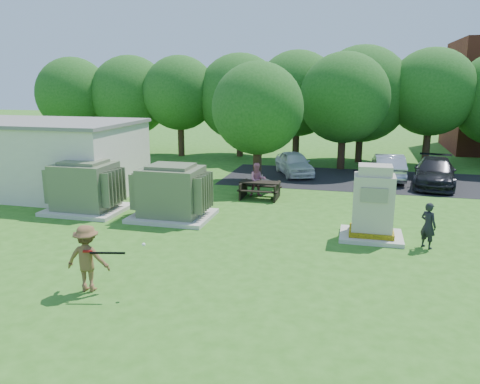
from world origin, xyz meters
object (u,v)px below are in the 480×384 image
(picnic_table, at_px, (260,188))
(person_at_picnic, at_px, (257,180))
(batter, at_px, (87,258))
(car_silver_a, at_px, (388,167))
(transformer_right, at_px, (172,193))
(transformer_left, at_px, (85,188))
(car_dark, at_px, (435,172))
(car_white, at_px, (294,163))
(person_by_generator, at_px, (428,225))
(generator_cabinet, at_px, (373,207))

(picnic_table, height_order, person_at_picnic, person_at_picnic)
(batter, bearing_deg, car_silver_a, -121.92)
(transformer_right, bearing_deg, transformer_left, 180.00)
(transformer_left, height_order, car_dark, transformer_left)
(picnic_table, xyz_separation_m, car_white, (0.74, 5.74, 0.17))
(picnic_table, relative_size, car_dark, 0.38)
(transformer_left, relative_size, car_dark, 0.64)
(person_by_generator, relative_size, car_silver_a, 0.35)
(transformer_left, xyz_separation_m, car_white, (7.05, 9.55, -0.33))
(person_by_generator, bearing_deg, transformer_right, 36.30)
(transformer_right, xyz_separation_m, person_at_picnic, (2.42, 4.20, -0.21))
(transformer_left, xyz_separation_m, transformer_right, (3.70, 0.00, 0.00))
(transformer_right, distance_m, picnic_table, 4.65)
(transformer_right, bearing_deg, picnic_table, 55.51)
(generator_cabinet, height_order, picnic_table, generator_cabinet)
(car_silver_a, distance_m, car_dark, 2.40)
(car_silver_a, bearing_deg, car_white, -3.25)
(batter, xyz_separation_m, car_white, (2.94, 16.01, -0.21))
(transformer_right, xyz_separation_m, batter, (0.41, -6.46, -0.12))
(transformer_right, relative_size, car_silver_a, 0.72)
(car_silver_a, bearing_deg, person_by_generator, 90.92)
(transformer_right, height_order, car_white, transformer_right)
(person_at_picnic, xyz_separation_m, car_silver_a, (5.93, 5.31, -0.07))
(transformer_right, relative_size, batter, 1.76)
(person_at_picnic, height_order, car_silver_a, person_at_picnic)
(picnic_table, height_order, car_dark, car_dark)
(generator_cabinet, relative_size, person_by_generator, 1.68)
(transformer_left, relative_size, picnic_table, 1.69)
(person_at_picnic, relative_size, car_white, 0.40)
(generator_cabinet, distance_m, car_white, 10.88)
(batter, bearing_deg, car_white, -105.87)
(generator_cabinet, xyz_separation_m, car_white, (-3.99, 10.12, -0.44))
(generator_cabinet, height_order, car_silver_a, generator_cabinet)
(car_white, bearing_deg, transformer_left, -149.65)
(generator_cabinet, xyz_separation_m, batter, (-6.93, -5.89, -0.23))
(picnic_table, distance_m, batter, 10.51)
(car_dark, bearing_deg, batter, -116.28)
(transformer_left, distance_m, person_by_generator, 12.77)
(car_dark, bearing_deg, person_by_generator, -91.07)
(car_dark, bearing_deg, transformer_right, -133.32)
(transformer_left, xyz_separation_m, car_dark, (14.22, 8.48, -0.29))
(transformer_right, bearing_deg, batter, -86.36)
(generator_cabinet, xyz_separation_m, picnic_table, (-4.73, 4.37, -0.61))
(generator_cabinet, relative_size, batter, 1.45)
(transformer_left, distance_m, car_dark, 16.56)
(car_white, distance_m, car_dark, 7.25)
(batter, distance_m, person_at_picnic, 10.84)
(person_by_generator, distance_m, car_silver_a, 10.63)
(person_by_generator, relative_size, car_dark, 0.31)
(batter, bearing_deg, car_dark, -129.56)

